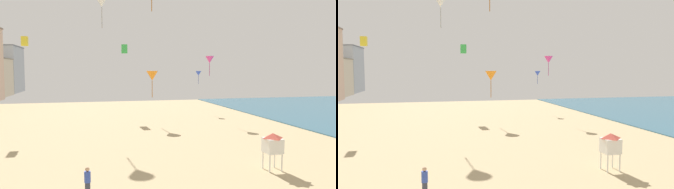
{
  "view_description": "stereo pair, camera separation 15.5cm",
  "coord_description": "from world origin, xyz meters",
  "views": [
    {
      "loc": [
        -3.65,
        -10.22,
        6.84
      ],
      "look_at": [
        2.19,
        14.26,
        4.91
      ],
      "focal_mm": 34.68,
      "sensor_mm": 36.0,
      "label": 1
    },
    {
      "loc": [
        -3.5,
        -10.25,
        6.84
      ],
      "look_at": [
        2.19,
        14.26,
        4.91
      ],
      "focal_mm": 34.68,
      "sensor_mm": 36.0,
      "label": 2
    }
  ],
  "objects": [
    {
      "name": "kite_green_box",
      "position": [
        1.37,
        39.24,
        9.95
      ],
      "size": [
        0.84,
        0.84,
        1.32
      ],
      "color": "green"
    },
    {
      "name": "kite_white_delta_2",
      "position": [
        -2.23,
        29.31,
        14.83
      ],
      "size": [
        1.66,
        1.66,
        3.77
      ],
      "color": "white"
    },
    {
      "name": "kite_blue_delta",
      "position": [
        13.35,
        39.77,
        6.22
      ],
      "size": [
        0.93,
        0.93,
        2.11
      ],
      "color": "blue"
    },
    {
      "name": "lifeguard_stand",
      "position": [
        8.3,
        9.21,
        1.84
      ],
      "size": [
        1.1,
        1.1,
        2.55
      ],
      "rotation": [
        0.0,
        0.0,
        -0.13
      ],
      "color": "white",
      "rests_on": "ground"
    },
    {
      "name": "kite_orange_delta_3",
      "position": [
        3.96,
        30.34,
        6.05
      ],
      "size": [
        1.49,
        1.49,
        3.39
      ],
      "color": "orange"
    },
    {
      "name": "kite_flyer",
      "position": [
        -3.91,
        7.3,
        0.92
      ],
      "size": [
        0.34,
        0.34,
        1.64
      ],
      "rotation": [
        0.0,
        0.0,
        3.26
      ],
      "color": "#383D4C",
      "rests_on": "ground"
    },
    {
      "name": "kite_magenta_delta",
      "position": [
        12.21,
        31.73,
        8.19
      ],
      "size": [
        1.17,
        1.17,
        2.66
      ],
      "color": "#DB3D9E"
    },
    {
      "name": "kite_yellow_box",
      "position": [
        -11.01,
        30.46,
        10.12
      ],
      "size": [
        0.7,
        0.7,
        1.1
      ],
      "color": "yellow"
    }
  ]
}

